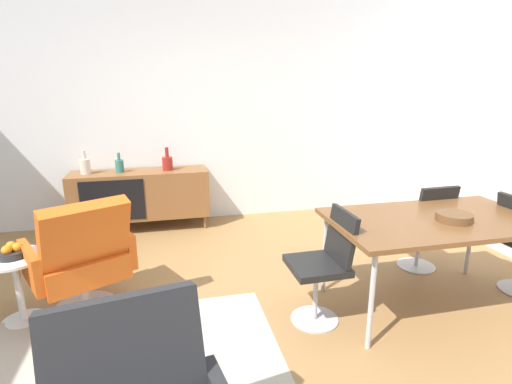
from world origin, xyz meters
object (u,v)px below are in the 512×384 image
vase_cobalt (120,166)px  vase_sculptural_dark (167,163)px  vase_ceramic_small (85,166)px  dining_chair_near_window (325,262)px  wooden_bowl_on_table (454,217)px  dining_table (435,223)px  fruit_bowl (12,252)px  sideboard (141,194)px  dining_chair_back_right (425,223)px  lounge_chair_red (82,257)px  side_table_round (17,282)px

vase_cobalt → vase_sculptural_dark: size_ratio=0.85×
vase_ceramic_small → dining_chair_near_window: size_ratio=0.32×
vase_sculptural_dark → wooden_bowl_on_table: 3.15m
dining_table → fruit_bowl: (-3.09, 0.50, -0.14)m
wooden_bowl_on_table → vase_cobalt: bearing=137.3°
sideboard → fruit_bowl: 1.98m
vase_sculptural_dark → fruit_bowl: (-1.14, -1.81, -0.25)m
vase_sculptural_dark → dining_table: bearing=-49.7°
vase_cobalt → dining_chair_back_right: (2.86, -1.75, -0.33)m
lounge_chair_red → vase_sculptural_dark: bearing=69.2°
side_table_round → fruit_bowl: 0.24m
dining_chair_back_right → vase_cobalt: bearing=148.5°
vase_cobalt → side_table_round: size_ratio=0.45×
dining_table → lounge_chair_red: 2.70m
vase_cobalt → lounge_chair_red: bearing=-94.3°
dining_chair_back_right → sideboard: bearing=146.5°
sideboard → dining_table: size_ratio=1.00×
dining_table → fruit_bowl: size_ratio=8.00×
vase_ceramic_small → lounge_chair_red: size_ratio=0.29×
lounge_chair_red → wooden_bowl_on_table: bearing=-12.4°
wooden_bowl_on_table → dining_chair_back_right: (0.26, 0.64, -0.30)m
vase_ceramic_small → lounge_chair_red: 1.85m
sideboard → lounge_chair_red: (-0.35, -1.80, 0.03)m
dining_table → fruit_bowl: bearing=170.8°
wooden_bowl_on_table → side_table_round: 3.27m
vase_sculptural_dark → fruit_bowl: vase_sculptural_dark is taller
vase_cobalt → wooden_bowl_on_table: (2.60, -2.40, -0.03)m
dining_table → wooden_bowl_on_table: bearing=-43.6°
vase_sculptural_dark → wooden_bowl_on_table: (2.05, -2.40, -0.04)m
vase_cobalt → side_table_round: bearing=-108.0°
wooden_bowl_on_table → fruit_bowl: (-3.18, 0.58, -0.21)m
vase_cobalt → vase_sculptural_dark: bearing=0.0°
dining_table → fruit_bowl: 3.14m
vase_ceramic_small → fruit_bowl: bearing=-96.7°
vase_cobalt → vase_sculptural_dark: 0.55m
dining_chair_near_window → fruit_bowl: 2.26m
dining_chair_near_window → lounge_chair_red: (-1.75, 0.51, -0.00)m
vase_ceramic_small → side_table_round: bearing=-96.8°
dining_table → lounge_chair_red: lounge_chair_red is taller
dining_table → side_table_round: 3.16m
side_table_round → dining_table: bearing=-9.1°
vase_sculptural_dark → dining_chair_back_right: vase_sculptural_dark is taller
vase_sculptural_dark → fruit_bowl: bearing=-122.1°
dining_chair_near_window → fruit_bowl: (-2.21, 0.50, 0.09)m
fruit_bowl → wooden_bowl_on_table: bearing=-10.4°
lounge_chair_red → vase_ceramic_small: bearing=97.6°
side_table_round → dining_chair_back_right: bearing=1.0°
dining_chair_near_window → dining_chair_back_right: size_ratio=1.00×
vase_cobalt → lounge_chair_red: 1.83m
vase_cobalt → dining_table: (2.51, -2.31, -0.10)m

